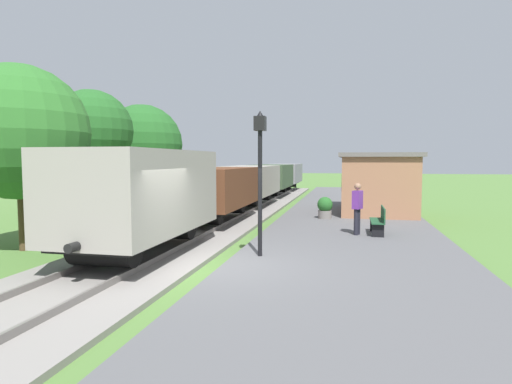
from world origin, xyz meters
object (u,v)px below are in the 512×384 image
(potted_planter, at_px, (325,207))
(lamp_post_near, at_px, (260,157))
(tree_trackside_far, at_px, (92,131))
(tree_field_left, at_px, (142,145))
(station_hut, at_px, (377,182))
(person_waiting, at_px, (357,207))
(freight_train, at_px, (248,183))
(bench_near_hut, at_px, (379,220))
(tree_trackside_mid, at_px, (20,133))

(potted_planter, distance_m, lamp_post_near, 7.87)
(tree_trackside_far, distance_m, tree_field_left, 5.27)
(station_hut, xyz_separation_m, person_waiting, (-1.02, -6.69, -0.47))
(freight_train, relative_size, potted_planter, 35.59)
(tree_trackside_far, bearing_deg, person_waiting, -17.43)
(freight_train, height_order, lamp_post_near, lamp_post_near)
(lamp_post_near, xyz_separation_m, tree_field_left, (-9.82, 12.84, 0.83))
(freight_train, distance_m, lamp_post_near, 12.94)
(freight_train, xyz_separation_m, station_hut, (6.80, -2.01, 0.19))
(bench_near_hut, height_order, potted_planter, potted_planter)
(tree_trackside_far, bearing_deg, freight_train, 37.07)
(station_hut, height_order, potted_planter, station_hut)
(bench_near_hut, distance_m, tree_field_left, 16.00)
(freight_train, height_order, person_waiting, freight_train)
(tree_trackside_mid, xyz_separation_m, tree_trackside_far, (-2.40, 7.28, 0.58))
(tree_trackside_far, bearing_deg, station_hut, 12.16)
(person_waiting, xyz_separation_m, tree_trackside_mid, (-9.82, -3.44, 2.34))
(freight_train, distance_m, person_waiting, 10.45)
(station_hut, relative_size, bench_near_hut, 3.87)
(station_hut, bearing_deg, tree_trackside_far, -167.84)
(person_waiting, bearing_deg, lamp_post_near, 79.31)
(tree_trackside_mid, height_order, tree_trackside_far, tree_trackside_far)
(freight_train, distance_m, potted_planter, 6.75)
(person_waiting, relative_size, lamp_post_near, 0.46)
(person_waiting, height_order, tree_field_left, tree_field_left)
(person_waiting, distance_m, tree_trackside_far, 13.13)
(freight_train, xyz_separation_m, tree_field_left, (-6.53, 0.39, 2.17))
(station_hut, relative_size, tree_trackside_far, 0.96)
(bench_near_hut, bearing_deg, tree_field_left, 145.93)
(person_waiting, bearing_deg, tree_field_left, -13.49)
(freight_train, bearing_deg, lamp_post_near, -75.19)
(bench_near_hut, xyz_separation_m, person_waiting, (-0.72, -0.27, 0.46))
(person_waiting, distance_m, tree_trackside_mid, 10.66)
(lamp_post_near, height_order, tree_field_left, tree_field_left)
(freight_train, distance_m, station_hut, 7.09)
(freight_train, relative_size, tree_trackside_mid, 5.91)
(freight_train, relative_size, station_hut, 5.62)
(bench_near_hut, height_order, tree_field_left, tree_field_left)
(bench_near_hut, height_order, person_waiting, person_waiting)
(bench_near_hut, height_order, lamp_post_near, lamp_post_near)
(potted_planter, relative_size, tree_trackside_mid, 0.17)
(station_hut, xyz_separation_m, lamp_post_near, (-3.51, -10.44, 1.15))
(station_hut, relative_size, lamp_post_near, 1.57)
(tree_field_left, bearing_deg, potted_planter, -25.83)
(person_waiting, bearing_deg, tree_trackside_mid, 42.27)
(lamp_post_near, xyz_separation_m, tree_trackside_far, (-9.72, 7.58, 1.30))
(bench_near_hut, bearing_deg, potted_planter, 119.75)
(freight_train, relative_size, bench_near_hut, 21.73)
(person_waiting, bearing_deg, tree_trackside_far, 5.51)
(bench_near_hut, xyz_separation_m, lamp_post_near, (-3.22, -4.02, 2.08))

